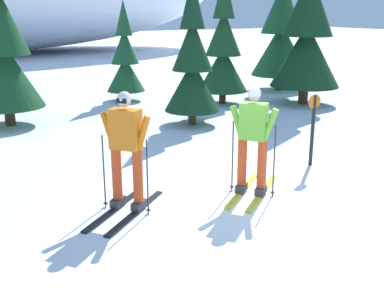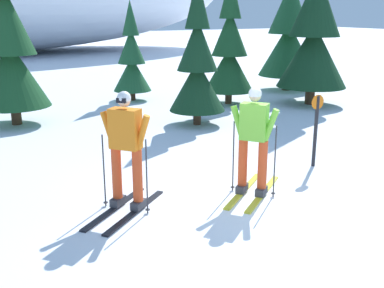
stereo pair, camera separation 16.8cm
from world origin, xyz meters
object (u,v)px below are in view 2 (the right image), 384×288
object	(u,v)px
pine_tree_right	(315,29)
pine_tree_far_right	(289,27)
skier_orange_jacket	(126,148)
trail_marker_post	(316,126)
skier_lime_jacket	(254,140)
pine_tree_center_right	(230,50)
pine_tree_center	(197,64)
pine_tree_left	(9,47)
pine_tree_center_left	(132,59)

from	to	relation	value
pine_tree_right	pine_tree_far_right	bearing A→B (deg)	66.70
skier_orange_jacket	pine_tree_far_right	world-z (taller)	pine_tree_far_right
trail_marker_post	skier_lime_jacket	bearing A→B (deg)	-160.75
skier_orange_jacket	pine_tree_center_right	size ratio (longest dim) A/B	0.44
skier_orange_jacket	pine_tree_center	xyz separation A→B (m)	(3.58, 4.38, 0.62)
skier_lime_jacket	trail_marker_post	distance (m)	2.04
pine_tree_center_right	pine_tree_left	bearing A→B (deg)	178.36
pine_tree_center	pine_tree_center_right	world-z (taller)	pine_tree_center_right
skier_orange_jacket	pine_tree_center	world-z (taller)	pine_tree_center
skier_lime_jacket	pine_tree_center	xyz separation A→B (m)	(1.58, 4.80, 0.65)
pine_tree_right	pine_tree_center	bearing A→B (deg)	-170.46
skier_orange_jacket	pine_tree_left	xyz separation A→B (m)	(-0.67, 6.63, 1.07)
pine_tree_center	pine_tree_center_right	size ratio (longest dim) A/B	0.93
pine_tree_center	pine_tree_right	distance (m)	4.70
trail_marker_post	pine_tree_left	bearing A→B (deg)	125.75
pine_tree_left	pine_tree_center	size ratio (longest dim) A/B	1.28
pine_tree_center	pine_tree_right	world-z (taller)	pine_tree_right
skier_orange_jacket	pine_tree_center	bearing A→B (deg)	50.69
pine_tree_center_left	trail_marker_post	xyz separation A→B (m)	(0.60, -8.21, -0.57)
pine_tree_center_right	trail_marker_post	bearing A→B (deg)	-107.39
skier_orange_jacket	pine_tree_center_right	xyz separation A→B (m)	(5.87, 6.44, 0.75)
pine_tree_left	pine_tree_center_left	distance (m)	4.44
pine_tree_right	trail_marker_post	distance (m)	6.66
skier_orange_jacket	pine_tree_center_left	size ratio (longest dim) A/B	0.56
trail_marker_post	pine_tree_center_right	bearing A→B (deg)	72.61
pine_tree_center_left	pine_tree_center_right	xyz separation A→B (m)	(2.54, -2.01, 0.35)
pine_tree_far_right	skier_orange_jacket	bearing A→B (deg)	-140.17
trail_marker_post	pine_tree_center_left	bearing A→B (deg)	94.19
pine_tree_center	pine_tree_far_right	size ratio (longest dim) A/B	0.68
pine_tree_far_right	pine_tree_left	bearing A→B (deg)	-173.73
skier_lime_jacket	pine_tree_far_right	world-z (taller)	pine_tree_far_right
pine_tree_left	pine_tree_right	distance (m)	8.95
pine_tree_center_left	pine_tree_center	distance (m)	4.09
pine_tree_left	trail_marker_post	size ratio (longest dim) A/B	3.47
skier_orange_jacket	pine_tree_center	distance (m)	5.69
pine_tree_center_right	skier_orange_jacket	bearing A→B (deg)	-132.32
pine_tree_left	pine_tree_center_left	bearing A→B (deg)	24.49
skier_orange_jacket	trail_marker_post	xyz separation A→B (m)	(3.93, 0.25, -0.17)
skier_orange_jacket	trail_marker_post	bearing A→B (deg)	3.58
pine_tree_center_right	pine_tree_far_right	distance (m)	3.68
skier_lime_jacket	pine_tree_left	size ratio (longest dim) A/B	0.37
skier_lime_jacket	pine_tree_right	size ratio (longest dim) A/B	0.31
pine_tree_left	pine_tree_far_right	distance (m)	9.99
skier_lime_jacket	pine_tree_center	size ratio (longest dim) A/B	0.47
pine_tree_center	pine_tree_center_right	xyz separation A→B (m)	(2.28, 2.07, 0.13)
pine_tree_center_left	trail_marker_post	bearing A→B (deg)	-85.81
pine_tree_right	skier_orange_jacket	bearing A→B (deg)	-147.74
pine_tree_left	trail_marker_post	xyz separation A→B (m)	(4.60, -6.39, -1.24)
pine_tree_center_left	pine_tree_far_right	xyz separation A→B (m)	(5.93, -0.73, 0.96)
pine_tree_right	pine_tree_left	bearing A→B (deg)	170.42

